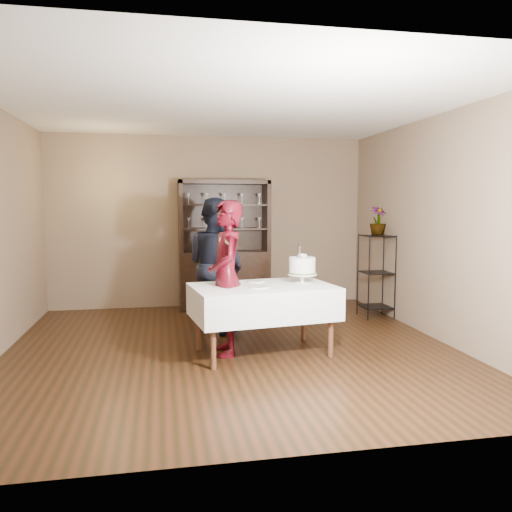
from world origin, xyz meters
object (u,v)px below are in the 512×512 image
at_px(plant_etagere, 376,272).
at_px(cake, 302,267).
at_px(woman, 227,278).
at_px(potted_plant, 378,221).
at_px(man, 215,265).
at_px(cake_table, 263,302).
at_px(china_hutch, 224,266).

distance_m(plant_etagere, cake, 2.04).
xyz_separation_m(woman, potted_plant, (2.38, 1.42, 0.55)).
relative_size(man, potted_plant, 4.18).
relative_size(cake_table, woman, 0.97).
xyz_separation_m(china_hutch, cake_table, (0.11, -2.50, -0.09)).
bearing_deg(man, cake, -178.35).
relative_size(cake_table, man, 0.95).
xyz_separation_m(china_hutch, cake, (0.58, -2.40, 0.27)).
height_order(plant_etagere, cake, cake).
height_order(cake_table, cake, cake).
distance_m(plant_etagere, man, 2.40).
distance_m(plant_etagere, cake_table, 2.45).
distance_m(man, potted_plant, 2.48).
distance_m(woman, cake, 0.86).
bearing_deg(cake_table, china_hutch, 92.51).
distance_m(china_hutch, cake, 2.48).
bearing_deg(china_hutch, cake_table, -87.49).
relative_size(cake_table, potted_plant, 3.95).
relative_size(plant_etagere, woman, 0.71).
relative_size(woman, potted_plant, 4.09).
bearing_deg(man, plant_etagere, -120.75).
relative_size(woman, man, 0.98).
xyz_separation_m(china_hutch, plant_etagere, (2.08, -1.05, -0.01)).
height_order(cake, potted_plant, potted_plant).
height_order(man, potted_plant, man).
distance_m(cake_table, man, 1.22).
xyz_separation_m(cake_table, potted_plant, (2.00, 1.50, 0.82)).
bearing_deg(cake, potted_plant, 42.42).
bearing_deg(china_hutch, man, -101.74).
bearing_deg(plant_etagere, china_hutch, 153.17).
bearing_deg(man, potted_plant, -119.73).
bearing_deg(china_hutch, potted_plant, -25.49).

